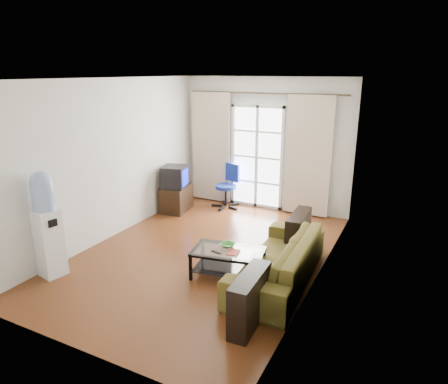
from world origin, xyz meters
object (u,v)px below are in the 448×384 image
at_px(sofa, 278,259).
at_px(coffee_table, 228,259).
at_px(water_cooler, 47,222).
at_px(tv_stand, 176,198).
at_px(task_chair, 227,195).
at_px(crt_tv, 174,177).

height_order(sofa, coffee_table, sofa).
bearing_deg(water_cooler, coffee_table, 37.42).
distance_m(coffee_table, water_cooler, 2.56).
bearing_deg(coffee_table, tv_stand, 137.10).
height_order(coffee_table, tv_stand, tv_stand).
height_order(coffee_table, water_cooler, water_cooler).
relative_size(tv_stand, task_chair, 0.78).
bearing_deg(task_chair, crt_tv, -121.57).
distance_m(sofa, crt_tv, 3.39).
xyz_separation_m(tv_stand, crt_tv, (0.00, -0.07, 0.48)).
bearing_deg(sofa, task_chair, -143.30).
xyz_separation_m(tv_stand, water_cooler, (-0.07, -3.12, 0.54)).
relative_size(tv_stand, crt_tv, 1.24).
bearing_deg(sofa, coffee_table, -74.86).
xyz_separation_m(sofa, crt_tv, (-2.86, 1.76, 0.43)).
bearing_deg(task_chair, tv_stand, -124.59).
xyz_separation_m(coffee_table, task_chair, (-1.35, 2.71, 0.01)).
height_order(coffee_table, crt_tv, crt_tv).
relative_size(sofa, crt_tv, 3.80).
height_order(coffee_table, task_chair, task_chair).
bearing_deg(tv_stand, sofa, -41.83).
distance_m(coffee_table, tv_stand, 3.00).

